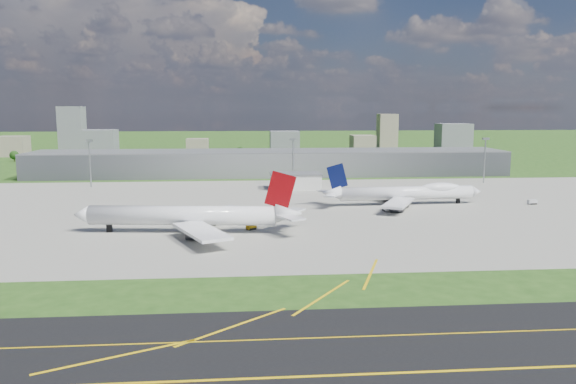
{
  "coord_description": "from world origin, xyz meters",
  "views": [
    {
      "loc": [
        -17.99,
        -194.02,
        42.78
      ],
      "look_at": [
        0.26,
        29.44,
        9.0
      ],
      "focal_mm": 35.0,
      "sensor_mm": 36.0,
      "label": 1
    }
  ],
  "objects": [
    {
      "name": "bldg_tall_e",
      "position": [
        140.0,
        410.0,
        18.0
      ],
      "size": [
        20.0,
        18.0,
        36.0
      ],
      "primitive_type": "cube",
      "color": "gray",
      "rests_on": "ground"
    },
    {
      "name": "bldg_cw",
      "position": [
        -60.0,
        340.0,
        7.0
      ],
      "size": [
        20.0,
        18.0,
        14.0
      ],
      "primitive_type": "cube",
      "color": "gray",
      "rests_on": "ground"
    },
    {
      "name": "mast_center",
      "position": [
        10.0,
        115.0,
        17.71
      ],
      "size": [
        3.5,
        2.0,
        25.9
      ],
      "color": "gray",
      "rests_on": "ground"
    },
    {
      "name": "ops_building",
      "position": [
        10.0,
        100.0,
        4.0
      ],
      "size": [
        26.0,
        16.0,
        8.0
      ],
      "primitive_type": "cube",
      "color": "silver",
      "rests_on": "ground"
    },
    {
      "name": "bldg_far_w",
      "position": [
        -220.0,
        320.0,
        9.0
      ],
      "size": [
        24.0,
        20.0,
        18.0
      ],
      "primitive_type": "cube",
      "color": "gray",
      "rests_on": "ground"
    },
    {
      "name": "tug_yellow",
      "position": [
        -15.17,
        0.4,
        0.91
      ],
      "size": [
        3.99,
        3.7,
        1.75
      ],
      "rotation": [
        0.0,
        0.0,
        0.65
      ],
      "color": "#BC860B",
      "rests_on": "ground"
    },
    {
      "name": "bldg_ce",
      "position": [
        100.0,
        350.0,
        8.0
      ],
      "size": [
        22.0,
        24.0,
        16.0
      ],
      "primitive_type": "cube",
      "color": "gray",
      "rests_on": "ground"
    },
    {
      "name": "mast_west",
      "position": [
        -100.0,
        115.0,
        17.71
      ],
      "size": [
        3.5,
        2.0,
        25.9
      ],
      "color": "gray",
      "rests_on": "ground"
    },
    {
      "name": "bldg_w",
      "position": [
        -140.0,
        300.0,
        12.0
      ],
      "size": [
        28.0,
        22.0,
        24.0
      ],
      "primitive_type": "cube",
      "color": "slate",
      "rests_on": "ground"
    },
    {
      "name": "airliner_red_twin",
      "position": [
        -35.89,
        -2.55,
        5.77
      ],
      "size": [
        79.02,
        61.25,
        21.68
      ],
      "rotation": [
        0.0,
        0.0,
        3.03
      ],
      "color": "white",
      "rests_on": "ground"
    },
    {
      "name": "mast_east",
      "position": [
        120.0,
        115.0,
        17.71
      ],
      "size": [
        3.5,
        2.0,
        25.9
      ],
      "color": "gray",
      "rests_on": "ground"
    },
    {
      "name": "tree_far_w",
      "position": [
        -200.0,
        270.0,
        5.18
      ],
      "size": [
        7.2,
        7.2,
        8.8
      ],
      "color": "#382314",
      "rests_on": "ground"
    },
    {
      "name": "ground",
      "position": [
        0.0,
        150.0,
        0.0
      ],
      "size": [
        1400.0,
        1400.0,
        0.0
      ],
      "primitive_type": "plane",
      "color": "#274D18",
      "rests_on": "ground"
    },
    {
      "name": "bldg_e",
      "position": [
        180.0,
        320.0,
        14.0
      ],
      "size": [
        30.0,
        22.0,
        28.0
      ],
      "primitive_type": "cube",
      "color": "slate",
      "rests_on": "ground"
    },
    {
      "name": "tree_w",
      "position": [
        -110.0,
        265.0,
        4.86
      ],
      "size": [
        6.75,
        6.75,
        8.25
      ],
      "color": "#382314",
      "rests_on": "ground"
    },
    {
      "name": "airliner_blue_quad",
      "position": [
        54.38,
        46.51,
        5.28
      ],
      "size": [
        72.84,
        57.08,
        19.02
      ],
      "rotation": [
        0.0,
        0.0,
        0.05
      ],
      "color": "white",
      "rests_on": "ground"
    },
    {
      "name": "tree_e",
      "position": [
        70.0,
        275.0,
        5.51
      ],
      "size": [
        7.65,
        7.65,
        9.35
      ],
      "color": "#382314",
      "rests_on": "ground"
    },
    {
      "name": "terminal",
      "position": [
        0.0,
        165.0,
        7.5
      ],
      "size": [
        300.0,
        42.0,
        15.0
      ],
      "primitive_type": "cube",
      "color": "slate",
      "rests_on": "ground"
    },
    {
      "name": "bldg_tall_w",
      "position": [
        -180.0,
        360.0,
        22.0
      ],
      "size": [
        22.0,
        20.0,
        44.0
      ],
      "primitive_type": "cube",
      "color": "slate",
      "rests_on": "ground"
    },
    {
      "name": "van_white_far",
      "position": [
        110.69,
        42.55,
        1.11
      ],
      "size": [
        4.27,
        2.37,
        2.16
      ],
      "rotation": [
        0.0,
        0.0,
        0.11
      ],
      "color": "silver",
      "rests_on": "ground"
    },
    {
      "name": "van_white_near",
      "position": [
        41.43,
        31.54,
        1.22
      ],
      "size": [
        2.5,
        4.85,
        2.41
      ],
      "rotation": [
        0.0,
        0.0,
        1.66
      ],
      "color": "white",
      "rests_on": "ground"
    },
    {
      "name": "tree_far_e",
      "position": [
        160.0,
        285.0,
        4.53
      ],
      "size": [
        6.3,
        6.3,
        7.7
      ],
      "color": "#382314",
      "rests_on": "ground"
    },
    {
      "name": "tree_c",
      "position": [
        -20.0,
        280.0,
        5.84
      ],
      "size": [
        8.1,
        8.1,
        9.9
      ],
      "color": "#382314",
      "rests_on": "ground"
    },
    {
      "name": "apron",
      "position": [
        10.0,
        40.0,
        0.04
      ],
      "size": [
        360.0,
        190.0,
        0.08
      ],
      "primitive_type": "cube",
      "color": "gray",
      "rests_on": "ground"
    },
    {
      "name": "bldg_c",
      "position": [
        20.0,
        310.0,
        11.0
      ],
      "size": [
        26.0,
        20.0,
        22.0
      ],
      "primitive_type": "cube",
      "color": "slate",
      "rests_on": "ground"
    },
    {
      "name": "taxiway",
      "position": [
        0.0,
        -110.0,
        0.03
      ],
      "size": [
        1400.0,
        60.0,
        0.06
      ],
      "primitive_type": "cube",
      "color": "black",
      "rests_on": "ground"
    }
  ]
}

